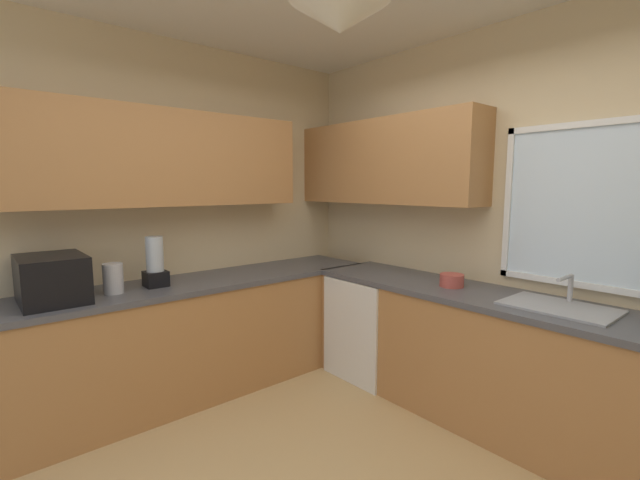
% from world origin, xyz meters
% --- Properties ---
extents(room_shell, '(4.04, 3.46, 2.78)m').
position_xyz_m(room_shell, '(-0.38, 0.46, 1.81)').
color(room_shell, beige).
rests_on(room_shell, ground_plane).
extents(counter_run_left, '(0.65, 3.07, 0.88)m').
position_xyz_m(counter_run_left, '(-1.65, 0.00, 0.44)').
color(counter_run_left, '#AD7542').
rests_on(counter_run_left, ground_plane).
extents(counter_run_back, '(3.13, 0.65, 0.88)m').
position_xyz_m(counter_run_back, '(0.21, 1.36, 0.44)').
color(counter_run_back, '#AD7542').
rests_on(counter_run_back, ground_plane).
extents(dishwasher, '(0.60, 0.60, 0.84)m').
position_xyz_m(dishwasher, '(-0.99, 1.33, 0.42)').
color(dishwasher, white).
rests_on(dishwasher, ground_plane).
extents(microwave, '(0.48, 0.36, 0.29)m').
position_xyz_m(microwave, '(-1.65, -0.88, 1.03)').
color(microwave, black).
rests_on(microwave, counter_run_left).
extents(kettle, '(0.13, 0.13, 0.20)m').
position_xyz_m(kettle, '(-1.63, -0.54, 0.98)').
color(kettle, '#B7B7BC').
rests_on(kettle, counter_run_left).
extents(sink_assembly, '(0.59, 0.40, 0.19)m').
position_xyz_m(sink_assembly, '(0.44, 1.37, 0.89)').
color(sink_assembly, '#9EA0A5').
rests_on(sink_assembly, counter_run_back).
extents(bowl, '(0.17, 0.17, 0.09)m').
position_xyz_m(bowl, '(-0.28, 1.36, 0.93)').
color(bowl, '#B74C42').
rests_on(bowl, counter_run_back).
extents(blender_appliance, '(0.15, 0.15, 0.36)m').
position_xyz_m(blender_appliance, '(-1.65, -0.25, 1.05)').
color(blender_appliance, black).
rests_on(blender_appliance, counter_run_left).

